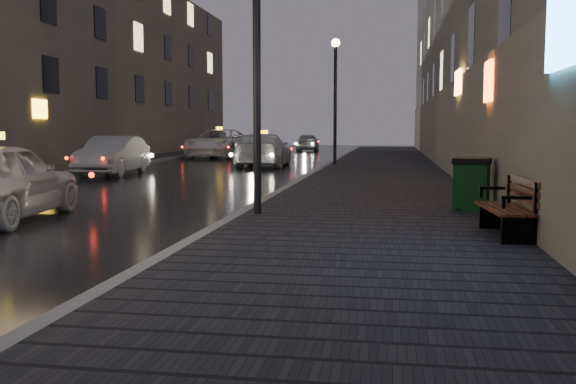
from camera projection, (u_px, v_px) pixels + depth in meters
name	position (u px, v px, depth m)	size (l,w,h in m)	color
sidewalk	(383.00, 168.00, 26.00)	(4.60, 58.00, 0.15)	black
curb	(324.00, 168.00, 26.38)	(0.20, 58.00, 0.15)	slate
sidewalk_far	(92.00, 165.00, 28.00)	(2.40, 58.00, 0.15)	black
curb_far	(120.00, 166.00, 27.79)	(0.20, 58.00, 0.15)	slate
building_near	(458.00, 21.00, 28.79)	(1.80, 50.00, 13.00)	#605B54
building_far_c	(142.00, 75.00, 45.91)	(6.00, 22.00, 11.00)	#6B6051
lamp_near	(257.00, 25.00, 11.25)	(0.36, 0.36, 5.28)	black
lamp_far	(335.00, 85.00, 26.97)	(0.36, 0.36, 5.28)	black
bench	(511.00, 207.00, 9.10)	(0.69, 1.69, 0.84)	black
trash_bin	(472.00, 184.00, 11.90)	(0.78, 0.78, 0.99)	black
car_left_mid	(113.00, 155.00, 23.28)	(1.49, 4.27, 1.41)	#94959C
taxi_mid	(264.00, 150.00, 28.36)	(2.05, 5.04, 1.46)	silver
taxi_far	(220.00, 144.00, 36.82)	(2.72, 5.90, 1.64)	silver
car_far	(308.00, 143.00, 47.02)	(1.55, 3.84, 1.31)	gray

